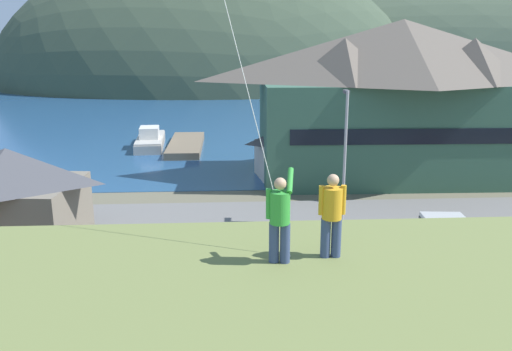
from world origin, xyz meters
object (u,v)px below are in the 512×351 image
Objects in this scene: parked_car_lone_by_shed at (67,286)px; parking_light_pole at (345,150)px; person_companion at (332,213)px; storage_shed_near_lot at (11,196)px; parked_car_front_row_end at (441,232)px; parked_car_back_row_left at (455,298)px; wharf_dock at (186,145)px; harbor_lodge at (400,95)px; storage_shed_waterside at (290,150)px; person_kite_flyer at (280,217)px; moored_boat_wharfside at (150,140)px.

parking_light_pole is at bearing 35.20° from parked_car_lone_by_shed.
storage_shed_near_lot is at bearing 128.57° from person_companion.
parked_car_lone_by_shed is 16.54m from parking_light_pole.
parked_car_front_row_end is at bearing -45.80° from parking_light_pole.
person_companion is at bearing -130.05° from parked_car_back_row_left.
wharf_dock is 2.54× the size of parked_car_front_row_end.
wharf_dock is (-17.50, 11.74, -6.11)m from harbor_lodge.
parked_car_back_row_left is 11.82m from parking_light_pole.
storage_shed_waterside is 30.67m from person_kite_flyer.
person_companion reaches higher than parked_car_back_row_left.
wharf_dock is 5.94× the size of person_kite_flyer.
harbor_lodge is 5.22× the size of parked_car_front_row_end.
person_kite_flyer reaches higher than storage_shed_waterside.
storage_shed_waterside is 3.17× the size of person_kite_flyer.
storage_shed_near_lot is 4.12× the size of person_kite_flyer.
wharf_dock is 6.34× the size of person_companion.
parked_car_front_row_end is 18.11m from parked_car_lone_by_shed.
harbor_lodge is 12.99m from parking_light_pole.
moored_boat_wharfside is 1.98× the size of parked_car_lone_by_shed.
storage_shed_waterside reaches higher than wharf_dock.
storage_shed_near_lot reaches higher than parked_car_back_row_left.
person_companion reaches higher than parked_car_lone_by_shed.
harbor_lodge reaches higher than storage_shed_waterside.
person_companion is at bearing -81.55° from wharf_dock.
wharf_dock is at bearing 110.67° from parked_car_back_row_left.
harbor_lodge reaches higher than storage_shed_near_lot.
moored_boat_wharfside is 4.48× the size of person_kite_flyer.
wharf_dock is at bearing 96.97° from person_kite_flyer.
harbor_lodge is 2.90× the size of parking_light_pole.
storage_shed_waterside is at bearing 38.99° from storage_shed_near_lot.
storage_shed_near_lot is 26.09m from wharf_dock.
storage_shed_near_lot is 0.92× the size of moored_boat_wharfside.
storage_shed_waterside is at bearing -45.10° from moored_boat_wharfside.
moored_boat_wharfside is at bearing 103.04° from person_companion.
parked_car_front_row_end is at bearing 16.10° from parked_car_lone_by_shed.
parked_car_lone_by_shed is at bearing -163.90° from parked_car_front_row_end.
storage_shed_waterside reaches higher than parked_car_back_row_left.
wharf_dock is at bearing 74.08° from storage_shed_near_lot.
moored_boat_wharfside is (-3.66, 0.86, 0.37)m from wharf_dock.
storage_shed_waterside is 0.53× the size of wharf_dock.
storage_shed_near_lot is 8.68m from parked_car_lone_by_shed.
person_kite_flyer is at bearing -54.06° from storage_shed_near_lot.
parked_car_lone_by_shed is at bearing 173.21° from parked_car_back_row_left.
harbor_lodge is at bearing 80.80° from parked_car_front_row_end.
parked_car_back_row_left is 11.98m from person_companion.
parked_car_back_row_left is at bearing -6.79° from parked_car_lone_by_shed.
parked_car_front_row_end reaches higher than wharf_dock.
parked_car_lone_by_shed is at bearing -56.09° from storage_shed_near_lot.
wharf_dock is 36.19m from parked_car_back_row_left.
storage_shed_near_lot is at bearing -97.64° from moored_boat_wharfside.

